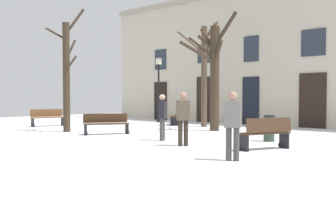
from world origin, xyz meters
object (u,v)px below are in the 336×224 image
object	(u,v)px
bench_back_to_back_right	(106,123)
person_near_bench	(233,123)
bench_back_to_back_left	(176,116)
person_crossing_plaza	(162,115)
tree_near_facade	(214,72)
bench_far_corner	(48,117)
bench_by_litter_bin	(266,133)
tree_left_of_center	(67,73)
tree_center	(204,72)
streetlamp	(159,82)
person_strolling	(183,116)
litter_bin	(269,128)

from	to	relation	value
bench_back_to_back_right	person_near_bench	distance (m)	7.80
bench_back_to_back_left	person_crossing_plaza	bearing A→B (deg)	0.01
tree_near_facade	bench_far_corner	world-z (taller)	tree_near_facade
bench_by_litter_bin	person_near_bench	bearing A→B (deg)	31.70
tree_left_of_center	bench_back_to_back_right	distance (m)	2.99
bench_far_corner	person_crossing_plaza	world-z (taller)	person_crossing_plaza
tree_center	streetlamp	bearing A→B (deg)	166.26
person_strolling	bench_far_corner	bearing A→B (deg)	-65.16
tree_near_facade	person_near_bench	world-z (taller)	tree_near_facade
person_near_bench	bench_far_corner	bearing A→B (deg)	-41.38
bench_by_litter_bin	tree_center	bearing A→B (deg)	-109.43
tree_center	streetlamp	xyz separation A→B (m)	(-4.13, 1.01, -0.40)
tree_left_of_center	person_near_bench	bearing A→B (deg)	-10.59
tree_left_of_center	litter_bin	distance (m)	8.80
bench_far_corner	bench_by_litter_bin	size ratio (longest dim) A/B	1.06
person_crossing_plaza	streetlamp	bearing A→B (deg)	16.68
tree_near_facade	bench_far_corner	xyz separation A→B (m)	(-7.79, -3.53, -2.13)
tree_center	person_near_bench	world-z (taller)	tree_center
bench_back_to_back_left	person_strolling	bearing A→B (deg)	4.80
bench_back_to_back_right	person_near_bench	bearing A→B (deg)	-78.62
bench_by_litter_bin	bench_back_to_back_right	xyz separation A→B (m)	(-7.04, -0.13, -0.04)
tree_center	litter_bin	world-z (taller)	tree_center
streetlamp	litter_bin	bearing A→B (deg)	-25.87
bench_back_to_back_left	bench_back_to_back_right	size ratio (longest dim) A/B	0.86
bench_back_to_back_left	person_strolling	xyz separation A→B (m)	(6.36, -6.85, 0.45)
tree_center	streetlamp	distance (m)	4.27
streetlamp	person_strolling	bearing A→B (deg)	-42.18
tree_near_facade	person_strolling	size ratio (longest dim) A/B	3.13
person_strolling	litter_bin	bearing A→B (deg)	-170.30
tree_near_facade	bench_by_litter_bin	size ratio (longest dim) A/B	3.17
bench_back_to_back_left	litter_bin	bearing A→B (deg)	24.86
streetlamp	bench_by_litter_bin	xyz separation A→B (m)	(10.77, -6.73, -1.84)
tree_left_of_center	bench_back_to_back_right	bearing A→B (deg)	10.65
tree_left_of_center	bench_back_to_back_right	xyz separation A→B (m)	(2.13, 0.40, -2.06)
bench_back_to_back_right	person_near_bench	xyz separation A→B (m)	(7.47, -2.20, 0.47)
litter_bin	bench_back_to_back_right	bearing A→B (deg)	-160.59
litter_bin	bench_far_corner	distance (m)	11.76
streetlamp	litter_bin	size ratio (longest dim) A/B	4.33
litter_bin	tree_near_facade	bearing A→B (deg)	150.97
streetlamp	litter_bin	xyz separation A→B (m)	(9.76, -4.73, -1.88)
bench_back_to_back_left	person_near_bench	size ratio (longest dim) A/B	0.94
streetlamp	bench_back_to_back_right	size ratio (longest dim) A/B	2.12
streetlamp	bench_far_corner	bearing A→B (deg)	-107.46
bench_far_corner	bench_by_litter_bin	xyz separation A→B (m)	(12.69, -0.63, 0.02)
tree_near_facade	litter_bin	size ratio (longest dim) A/B	5.89
litter_bin	person_strolling	bearing A→B (deg)	-113.73
tree_left_of_center	bench_back_to_back_right	size ratio (longest dim) A/B	2.96
tree_left_of_center	person_crossing_plaza	bearing A→B (deg)	2.95
tree_near_facade	bench_back_to_back_right	size ratio (longest dim) A/B	2.88
tree_center	litter_bin	size ratio (longest dim) A/B	5.91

